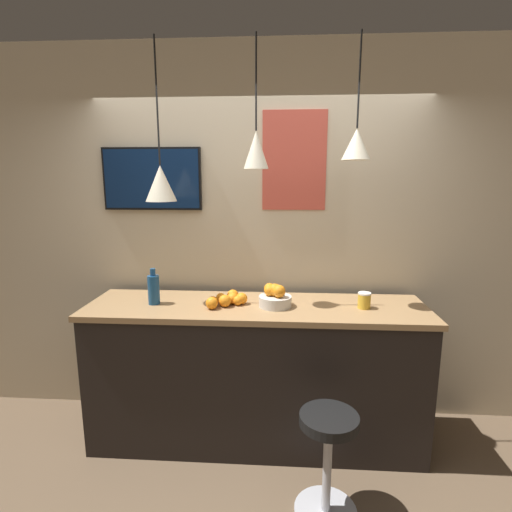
% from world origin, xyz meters
% --- Properties ---
extents(ground_plane, '(14.00, 14.00, 0.00)m').
position_xyz_m(ground_plane, '(0.00, 0.00, 0.00)').
color(ground_plane, brown).
extents(back_wall, '(8.00, 0.06, 2.90)m').
position_xyz_m(back_wall, '(0.00, 1.08, 1.45)').
color(back_wall, beige).
rests_on(back_wall, ground_plane).
extents(service_counter, '(2.38, 0.64, 1.04)m').
position_xyz_m(service_counter, '(0.00, 0.65, 0.52)').
color(service_counter, black).
rests_on(service_counter, ground_plane).
extents(bar_stool, '(0.36, 0.36, 0.63)m').
position_xyz_m(bar_stool, '(0.45, -0.00, 0.42)').
color(bar_stool, '#B7B7BC').
rests_on(bar_stool, ground_plane).
extents(fruit_bowl, '(0.23, 0.23, 0.16)m').
position_xyz_m(fruit_bowl, '(0.13, 0.63, 1.11)').
color(fruit_bowl, beige).
rests_on(fruit_bowl, service_counter).
extents(orange_pile, '(0.27, 0.27, 0.09)m').
position_xyz_m(orange_pile, '(-0.21, 0.64, 1.08)').
color(orange_pile, orange).
rests_on(orange_pile, service_counter).
extents(juice_bottle, '(0.08, 0.08, 0.26)m').
position_xyz_m(juice_bottle, '(-0.72, 0.63, 1.15)').
color(juice_bottle, navy).
rests_on(juice_bottle, service_counter).
extents(spread_jar, '(0.09, 0.09, 0.11)m').
position_xyz_m(spread_jar, '(0.74, 0.63, 1.09)').
color(spread_jar, gold).
rests_on(spread_jar, service_counter).
extents(pendant_lamp_left, '(0.21, 0.21, 1.04)m').
position_xyz_m(pendant_lamp_left, '(-0.64, 0.66, 1.88)').
color(pendant_lamp_left, black).
extents(pendant_lamp_middle, '(0.16, 0.16, 0.83)m').
position_xyz_m(pendant_lamp_middle, '(0.00, 0.66, 2.10)').
color(pendant_lamp_middle, black).
extents(pendant_lamp_right, '(0.18, 0.18, 0.77)m').
position_xyz_m(pendant_lamp_right, '(0.64, 0.66, 2.13)').
color(pendant_lamp_right, black).
extents(mounted_tv, '(0.76, 0.04, 0.47)m').
position_xyz_m(mounted_tv, '(-0.82, 1.03, 1.90)').
color(mounted_tv, black).
extents(wall_poster, '(0.47, 0.01, 0.73)m').
position_xyz_m(wall_poster, '(0.26, 1.05, 2.04)').
color(wall_poster, '#C64C3D').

